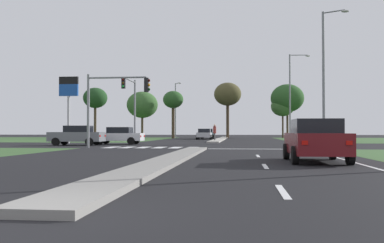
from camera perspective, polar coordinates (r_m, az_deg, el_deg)
The scene contains 33 objects.
ground_plane at distance 35.55m, azimuth 1.97°, elevation -3.11°, with size 200.00×200.00×0.00m, color black.
grass_verge_far_left at distance 66.25m, azimuth -18.87°, elevation -2.18°, with size 35.00×35.00×0.01m, color #385B2D.
median_island_near at distance 16.69m, azimuth -3.03°, elevation -4.98°, with size 1.20×22.00×0.14m, color gray.
median_island_far at distance 60.50m, azimuth 3.78°, elevation -2.28°, with size 1.20×36.00×0.14m, color #ADA89E.
lane_dash_near at distance 8.62m, azimuth 11.69°, elevation -8.89°, with size 0.14×2.00×0.01m, color silver.
lane_dash_second at distance 14.58m, azimuth 9.48°, elevation -5.76°, with size 0.14×2.00×0.01m, color silver.
lane_dash_third at distance 20.56m, azimuth 8.56°, elevation -4.45°, with size 0.14×2.00×0.01m, color silver.
edge_line_right at distance 17.95m, azimuth 19.74°, elevation -4.85°, with size 0.14×24.00×0.01m, color silver.
stop_bar_near at distance 28.47m, azimuth 8.55°, elevation -3.55°, with size 6.40×0.50×0.01m, color silver.
crosswalk_bar_near at distance 31.59m, azimuth -10.43°, elevation -3.32°, with size 0.70×2.80×0.01m, color silver.
crosswalk_bar_second at distance 31.28m, azimuth -8.41°, elevation -3.35°, with size 0.70×2.80×0.01m, color silver.
crosswalk_bar_third at distance 31.01m, azimuth -6.36°, elevation -3.37°, with size 0.70×2.80×0.01m, color silver.
crosswalk_bar_fourth at distance 30.78m, azimuth -4.26°, elevation -3.39°, with size 0.70×2.80×0.01m, color silver.
crosswalk_bar_fifth at distance 30.59m, azimuth -2.14°, elevation -3.41°, with size 0.70×2.80×0.01m, color silver.
crosswalk_bar_sixth at distance 30.44m, azimuth 0.00°, elevation -3.42°, with size 0.70×2.80×0.01m, color silver.
car_white_near at distance 38.59m, azimuth -9.51°, elevation -1.81°, with size 4.31×2.01×1.49m.
car_silver_second at distance 60.57m, azimuth 1.64°, elevation -1.63°, with size 2.06×4.43×1.48m.
car_grey_third at distance 36.70m, azimuth -14.72°, elevation -1.75°, with size 4.36×1.96×1.59m.
car_teal_fourth at distance 68.15m, azimuth 2.07°, elevation -1.57°, with size 1.95×4.39×1.52m.
car_maroon_fifth at distance 17.08m, azimuth 15.72°, elevation -2.34°, with size 2.06×4.55×1.60m.
traffic_signal_far_left at distance 41.87m, azimuth -7.94°, elevation 2.95°, with size 0.32×4.60×6.17m.
traffic_signal_near_left at distance 30.19m, azimuth -10.35°, elevation 3.17°, with size 4.38×0.32×5.03m.
street_lamp_second at distance 34.57m, azimuth 16.93°, elevation 6.18°, with size 1.82×0.98×10.16m.
street_lamp_third at distance 56.98m, azimuth 12.79°, elevation 3.68°, with size 2.64×0.44×10.88m.
street_lamp_fourth at distance 78.43m, azimuth -2.11°, elevation 1.87°, with size 1.37×2.18×9.73m.
pedestrian_at_median at distance 49.16m, azimuth 2.96°, elevation -1.18°, with size 0.34×0.34×1.77m.
fuel_price_totem at distance 42.53m, azimuth -15.73°, elevation 3.39°, with size 1.80×0.24×6.23m.
treeline_near at distance 73.74m, azimuth -12.45°, elevation 2.96°, with size 3.94×3.94×8.28m.
treeline_second at distance 72.43m, azimuth -6.47°, elevation 2.16°, with size 5.09×5.09×7.63m.
treeline_third at distance 70.30m, azimuth -2.47°, elevation 2.75°, with size 3.25×3.25×7.58m.
treeline_fourth at distance 72.08m, azimuth 4.65°, elevation 3.51°, with size 4.44×4.44×9.09m.
treeline_fifth at distance 74.54m, azimuth 11.70°, elevation 1.93°, with size 3.89×3.89×6.93m.
treeline_sixth at distance 74.78m, azimuth 12.27°, elevation 2.96°, with size 5.49×5.49×8.96m.
Camera 1 is at (2.71, -5.43, 1.16)m, focal length 41.07 mm.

